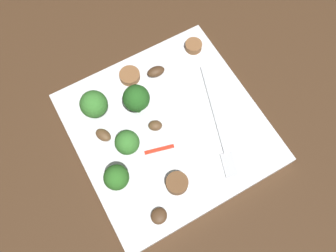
{
  "coord_description": "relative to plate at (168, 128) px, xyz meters",
  "views": [
    {
      "loc": [
        0.16,
        -0.09,
        0.49
      ],
      "look_at": [
        0.0,
        0.0,
        0.02
      ],
      "focal_mm": 36.67,
      "sensor_mm": 36.0,
      "label": 1
    }
  ],
  "objects": [
    {
      "name": "mushroom_0",
      "position": [
        -0.09,
        0.03,
        0.02
      ],
      "size": [
        0.02,
        0.03,
        0.01
      ],
      "primitive_type": "ellipsoid",
      "rotation": [
        0.0,
        0.0,
        1.45
      ],
      "color": "#4C331E",
      "rests_on": "plate"
    },
    {
      "name": "mushroom_2",
      "position": [
        0.11,
        -0.07,
        0.01
      ],
      "size": [
        0.03,
        0.03,
        0.01
      ],
      "primitive_type": "ellipsoid",
      "rotation": [
        0.0,
        0.0,
        2.02
      ],
      "color": "#4C331E",
      "rests_on": "plate"
    },
    {
      "name": "sausage_slice_0",
      "position": [
        0.08,
        -0.03,
        0.02
      ],
      "size": [
        0.04,
        0.04,
        0.01
      ],
      "primitive_type": "cylinder",
      "rotation": [
        0.0,
        0.0,
        2.08
      ],
      "color": "brown",
      "rests_on": "plate"
    },
    {
      "name": "broccoli_floret_2",
      "position": [
        -0.07,
        -0.08,
        0.04
      ],
      "size": [
        0.04,
        0.04,
        0.05
      ],
      "color": "#408630",
      "rests_on": "plate"
    },
    {
      "name": "fork",
      "position": [
        0.04,
        0.06,
        0.01
      ],
      "size": [
        0.17,
        0.07,
        0.0
      ],
      "rotation": [
        0.0,
        0.0,
        -0.32
      ],
      "color": "silver",
      "rests_on": "plate"
    },
    {
      "name": "mushroom_1",
      "position": [
        -0.03,
        -0.09,
        0.01
      ],
      "size": [
        0.03,
        0.03,
        0.01
      ],
      "primitive_type": "ellipsoid",
      "rotation": [
        0.0,
        0.0,
        0.47
      ],
      "color": "brown",
      "rests_on": "plate"
    },
    {
      "name": "broccoli_floret_3",
      "position": [
        0.01,
        -0.07,
        0.04
      ],
      "size": [
        0.03,
        0.03,
        0.05
      ],
      "color": "#408630",
      "rests_on": "plate"
    },
    {
      "name": "plate",
      "position": [
        0.0,
        0.0,
        0.0
      ],
      "size": [
        0.27,
        0.27,
        0.02
      ],
      "primitive_type": "cube",
      "color": "white",
      "rests_on": "ground_plane"
    },
    {
      "name": "pepper_strip_0",
      "position": [
        0.03,
        -0.03,
        0.01
      ],
      "size": [
        0.02,
        0.04,
        0.0
      ],
      "primitive_type": "cube",
      "rotation": [
        0.0,
        0.0,
        1.31
      ],
      "color": "red",
      "rests_on": "plate"
    },
    {
      "name": "broccoli_floret_1",
      "position": [
        0.04,
        -0.1,
        0.04
      ],
      "size": [
        0.03,
        0.03,
        0.05
      ],
      "color": "#347525",
      "rests_on": "plate"
    },
    {
      "name": "broccoli_floret_0",
      "position": [
        -0.04,
        -0.03,
        0.05
      ],
      "size": [
        0.04,
        0.04,
        0.06
      ],
      "color": "#296420",
      "rests_on": "plate"
    },
    {
      "name": "sausage_slice_2",
      "position": [
        -0.1,
        0.1,
        0.01
      ],
      "size": [
        0.03,
        0.03,
        0.01
      ],
      "primitive_type": "cylinder",
      "rotation": [
        0.0,
        0.0,
        0.35
      ],
      "color": "brown",
      "rests_on": "plate"
    },
    {
      "name": "sausage_slice_1",
      "position": [
        -0.1,
        -0.01,
        0.01
      ],
      "size": [
        0.04,
        0.04,
        0.01
      ],
      "primitive_type": "cylinder",
      "rotation": [
        0.0,
        0.0,
        2.75
      ],
      "color": "brown",
      "rests_on": "plate"
    },
    {
      "name": "mushroom_3",
      "position": [
        -0.01,
        -0.02,
        0.01
      ],
      "size": [
        0.02,
        0.03,
        0.01
      ],
      "primitive_type": "ellipsoid",
      "rotation": [
        0.0,
        0.0,
        4.22
      ],
      "color": "brown",
      "rests_on": "plate"
    },
    {
      "name": "ground_plane",
      "position": [
        0.0,
        0.0,
        -0.01
      ],
      "size": [
        1.4,
        1.4,
        0.0
      ],
      "primitive_type": "plane",
      "color": "#422B19"
    }
  ]
}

